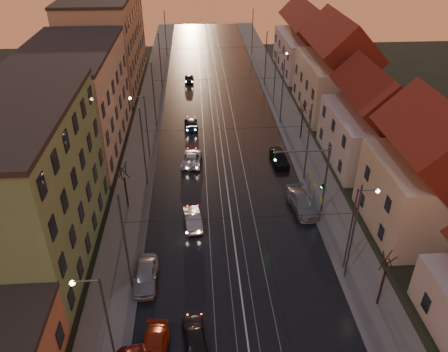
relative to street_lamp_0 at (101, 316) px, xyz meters
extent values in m
cube|color=black|center=(9.10, 38.00, -4.87)|extent=(16.00, 120.00, 0.04)
cube|color=#4C4C4C|center=(-0.90, 38.00, -4.81)|extent=(4.00, 120.00, 0.15)
cube|color=#4C4C4C|center=(19.10, 38.00, -4.81)|extent=(4.00, 120.00, 0.15)
cube|color=gray|center=(6.90, 38.00, -4.83)|extent=(0.06, 120.00, 0.03)
cube|color=gray|center=(8.33, 38.00, -4.83)|extent=(0.06, 120.00, 0.03)
cube|color=gray|center=(9.87, 38.00, -4.83)|extent=(0.06, 120.00, 0.03)
cube|color=gray|center=(11.30, 38.00, -4.83)|extent=(0.06, 120.00, 0.03)
cube|color=#658F5B|center=(-8.40, 12.00, 1.61)|extent=(10.00, 18.00, 13.00)
cube|color=tan|center=(-8.40, 32.00, 1.11)|extent=(10.00, 20.00, 12.00)
cube|color=tan|center=(-8.40, 56.00, 2.11)|extent=(10.00, 24.00, 14.00)
cube|color=beige|center=(26.10, 13.00, -1.39)|extent=(8.50, 10.00, 7.00)
pyramid|color=#5B1914|center=(26.10, 13.00, 4.01)|extent=(8.67, 10.20, 3.80)
cube|color=silver|center=(26.10, 26.00, -1.89)|extent=(9.00, 12.00, 6.00)
pyramid|color=#5B1914|center=(26.10, 26.00, 2.71)|extent=(9.18, 12.24, 3.20)
cube|color=beige|center=(26.10, 41.00, -1.14)|extent=(9.00, 14.00, 7.50)
pyramid|color=#5B1914|center=(26.10, 41.00, 4.61)|extent=(9.18, 14.28, 4.00)
cube|color=silver|center=(26.10, 59.00, -1.64)|extent=(9.00, 16.00, 6.50)
pyramid|color=#5B1914|center=(26.10, 59.00, 3.36)|extent=(9.18, 16.32, 3.50)
cylinder|color=#595B60|center=(0.50, 7.00, -0.39)|extent=(0.16, 0.16, 9.00)
cylinder|color=#595B60|center=(17.70, 7.00, -0.39)|extent=(0.16, 0.16, 9.00)
cylinder|color=#595B60|center=(0.50, 22.00, -0.39)|extent=(0.16, 0.16, 9.00)
cylinder|color=#595B60|center=(17.70, 22.00, -0.39)|extent=(0.16, 0.16, 9.00)
cylinder|color=#595B60|center=(0.50, 37.00, -0.39)|extent=(0.16, 0.16, 9.00)
cylinder|color=#595B60|center=(17.70, 37.00, -0.39)|extent=(0.16, 0.16, 9.00)
cylinder|color=#595B60|center=(0.50, 52.00, -0.39)|extent=(0.16, 0.16, 9.00)
cylinder|color=#595B60|center=(17.70, 52.00, -0.39)|extent=(0.16, 0.16, 9.00)
cylinder|color=#595B60|center=(0.50, 70.00, -0.39)|extent=(0.16, 0.16, 9.00)
cylinder|color=#595B60|center=(17.70, 70.00, -0.39)|extent=(0.16, 0.16, 9.00)
cylinder|color=#595B60|center=(0.30, 0.00, -0.89)|extent=(0.14, 0.14, 8.00)
cylinder|color=#595B60|center=(-0.50, 0.00, 2.91)|extent=(1.60, 0.10, 0.10)
sphere|color=#FFD88C|center=(-1.22, 0.00, 2.81)|extent=(0.32, 0.32, 0.32)
cylinder|color=#595B60|center=(17.90, 8.00, -0.89)|extent=(0.14, 0.14, 8.00)
cylinder|color=#595B60|center=(18.70, 8.00, 2.91)|extent=(1.60, 0.10, 0.10)
sphere|color=#FFD88C|center=(19.42, 8.00, 2.81)|extent=(0.32, 0.32, 0.32)
cylinder|color=#595B60|center=(0.30, 28.00, -0.89)|extent=(0.14, 0.14, 8.00)
cylinder|color=#595B60|center=(-0.50, 28.00, 2.91)|extent=(1.60, 0.10, 0.10)
sphere|color=#FFD88C|center=(-1.22, 28.00, 2.81)|extent=(0.32, 0.32, 0.32)
cylinder|color=#595B60|center=(17.90, 44.00, -0.89)|extent=(0.14, 0.14, 8.00)
cylinder|color=#595B60|center=(18.70, 44.00, 2.91)|extent=(1.60, 0.10, 0.10)
sphere|color=#FFD88C|center=(19.42, 44.00, 2.81)|extent=(0.32, 0.32, 0.32)
cylinder|color=#595B60|center=(18.10, 16.00, -1.29)|extent=(0.20, 0.20, 7.20)
cylinder|color=#595B60|center=(15.50, 16.00, 2.01)|extent=(5.20, 0.14, 0.14)
imported|color=black|center=(13.10, 16.00, 1.41)|extent=(0.15, 0.18, 0.90)
sphere|color=#19FF3F|center=(13.10, 15.88, 1.26)|extent=(0.20, 0.20, 0.20)
cylinder|color=black|center=(-1.10, 18.00, -3.14)|extent=(0.18, 0.18, 3.50)
cylinder|color=black|center=(-0.86, 18.09, -0.59)|extent=(0.37, 0.92, 1.61)
cylinder|color=black|center=(-1.18, 18.23, -0.59)|extent=(0.91, 0.40, 1.61)
cylinder|color=black|center=(-1.33, 17.91, -0.59)|extent=(0.37, 0.92, 1.61)
cylinder|color=black|center=(-0.97, 17.78, -0.59)|extent=(0.84, 0.54, 1.62)
cylinder|color=black|center=(19.30, 4.00, -3.14)|extent=(0.18, 0.18, 3.50)
cylinder|color=black|center=(19.54, 4.09, -0.59)|extent=(0.37, 0.92, 1.61)
cylinder|color=black|center=(19.22, 4.23, -0.59)|extent=(0.91, 0.40, 1.61)
cylinder|color=black|center=(19.07, 3.91, -0.59)|extent=(0.37, 0.92, 1.61)
cylinder|color=black|center=(19.43, 3.78, -0.59)|extent=(0.84, 0.54, 1.62)
cylinder|color=black|center=(19.50, 32.00, -3.14)|extent=(0.18, 0.18, 3.50)
cylinder|color=black|center=(19.74, 32.09, -0.59)|extent=(0.37, 0.92, 1.61)
cylinder|color=black|center=(19.42, 32.23, -0.59)|extent=(0.91, 0.40, 1.61)
cylinder|color=black|center=(19.27, 31.91, -0.59)|extent=(0.37, 0.92, 1.61)
cylinder|color=black|center=(19.63, 31.78, -0.59)|extent=(0.84, 0.54, 1.62)
imported|color=black|center=(5.45, 1.39, -4.21)|extent=(2.02, 4.11, 1.35)
imported|color=#AFB0B5|center=(5.39, 14.76, -4.19)|extent=(1.92, 4.35, 1.39)
imported|color=silver|center=(5.34, 26.52, -4.23)|extent=(2.65, 4.90, 1.30)
imported|color=#162543|center=(5.29, 36.18, -4.27)|extent=(2.00, 4.35, 1.23)
imported|color=black|center=(4.97, 54.61, -4.25)|extent=(1.57, 3.77, 1.28)
imported|color=#A82C10|center=(2.73, 0.50, -4.25)|extent=(2.12, 4.51, 1.27)
imported|color=#A3A4A9|center=(1.59, 7.48, -4.11)|extent=(1.87, 4.56, 1.55)
imported|color=#949398|center=(16.29, 16.47, -4.13)|extent=(2.78, 5.46, 1.52)
imported|color=black|center=(15.59, 25.78, -4.13)|extent=(2.02, 4.52, 1.51)
camera|label=1|loc=(6.16, -18.27, 20.89)|focal=35.00mm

